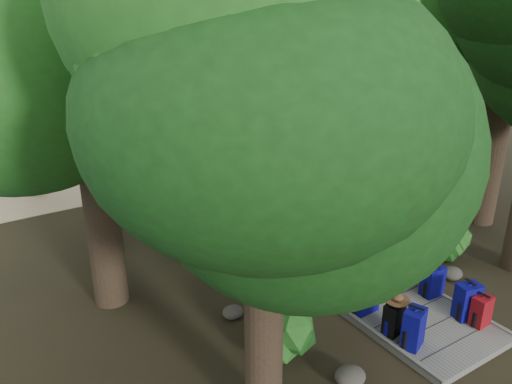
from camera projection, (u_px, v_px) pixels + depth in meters
ground at (294, 244)px, 11.83m from camera, size 120.00×120.00×0.00m
sand_beach at (99, 118)px, 24.42m from camera, size 40.00×22.00×0.02m
boardwalk at (270, 226)px, 12.60m from camera, size 2.00×12.00×0.12m
backpack_left_a at (414, 326)px, 8.03m from camera, size 0.47×0.41×0.75m
backpack_left_b at (394, 317)px, 8.35m from camera, size 0.38×0.31×0.63m
backpack_left_c at (365, 289)px, 8.94m from camera, size 0.48×0.35×0.87m
backpack_left_d at (333, 279)px, 9.61m from camera, size 0.37×0.29×0.52m
backpack_right_a at (481, 309)px, 8.59m from camera, size 0.35×0.26×0.61m
backpack_right_b at (468, 299)px, 8.76m from camera, size 0.46×0.37×0.74m
backpack_right_c at (433, 279)px, 9.45m from camera, size 0.41×0.30×0.67m
backpack_right_d at (407, 272)px, 9.84m from camera, size 0.37×0.28×0.54m
duffel_right_khaki at (388, 263)px, 10.31m from camera, size 0.63×0.71×0.40m
duffel_right_black at (364, 248)px, 10.89m from camera, size 0.46×0.71×0.43m
suitcase_on_boardwalk at (360, 292)px, 9.16m from camera, size 0.39×0.25×0.56m
lone_suitcase_on_sand at (173, 150)px, 17.92m from camera, size 0.47×0.32×0.69m
hat_brown at (397, 297)px, 8.25m from camera, size 0.44×0.44×0.13m
hat_white at (371, 264)px, 8.79m from camera, size 0.35×0.35×0.12m
kayak at (55, 158)px, 17.60m from camera, size 1.26×3.58×0.35m
sun_lounger at (220, 132)px, 20.52m from camera, size 0.68×1.86×0.59m
tree_right_c at (364, 57)px, 13.79m from camera, size 4.54×4.54×7.85m
tree_right_e at (272, 21)px, 17.63m from camera, size 5.24×5.24×9.43m
tree_right_f at (281, 7)px, 20.73m from camera, size 5.74×5.74×10.24m
tree_left_a at (265, 168)px, 5.65m from camera, size 4.34×4.34×7.24m
tree_left_b at (83, 60)px, 7.99m from camera, size 5.01×5.01×9.01m
tree_left_c at (85, 83)px, 10.75m from camera, size 4.29×4.29×7.47m
tree_back_a at (57, 16)px, 21.66m from camera, size 5.48×5.48×9.48m
tree_back_b at (127, 3)px, 24.02m from camera, size 5.89×5.89×10.52m
tree_back_c at (186, 17)px, 24.65m from camera, size 5.16×5.16×9.28m
palm_right_a at (265, 39)px, 16.84m from camera, size 4.89×4.89×8.34m
palm_right_b at (237, 16)px, 21.37m from camera, size 4.93×4.93×9.52m
palm_right_c at (168, 56)px, 21.61m from camera, size 3.94×3.94×6.27m
palm_left_a at (5, 76)px, 13.40m from camera, size 4.41×4.41×7.02m
rock_left_a at (350, 376)px, 7.47m from camera, size 0.49×0.44×0.27m
rock_left_b at (233, 312)px, 9.05m from camera, size 0.40×0.36×0.22m
rock_left_c at (226, 249)px, 11.28m from camera, size 0.49×0.44×0.27m
rock_left_d at (141, 216)px, 13.18m from camera, size 0.29×0.26×0.16m
rock_right_a at (452, 273)px, 10.31m from camera, size 0.45×0.41×0.25m
rock_right_b at (394, 226)px, 12.47m from camera, size 0.43×0.38×0.23m
rock_right_c at (302, 208)px, 13.68m from camera, size 0.29×0.26×0.16m
rock_right_d at (279, 172)px, 16.25m from camera, size 0.60×0.54×0.33m
shrub_left_a at (289, 332)px, 7.92m from camera, size 1.07×1.07×0.96m
shrub_left_b at (189, 234)px, 11.29m from camera, size 0.98×0.98×0.88m
shrub_left_c at (113, 197)px, 13.37m from camera, size 1.04×1.04×0.93m
shrub_right_a at (451, 241)px, 11.08m from camera, size 0.89×0.89×0.80m
shrub_right_b at (334, 179)px, 14.13m from camera, size 1.45×1.45×1.30m
shrub_right_c at (244, 158)px, 16.85m from camera, size 0.93×0.93×0.83m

